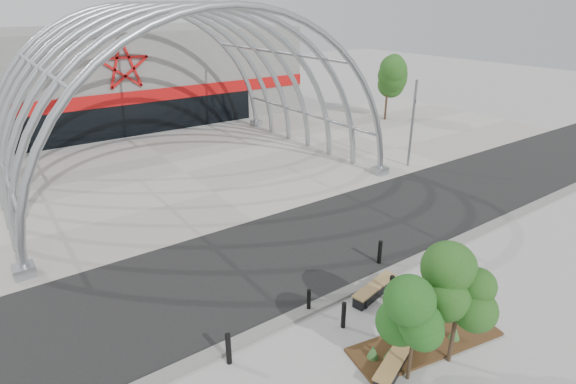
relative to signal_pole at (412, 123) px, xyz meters
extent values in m
plane|color=#9F9F9A|center=(-12.67, -8.05, -2.97)|extent=(140.00, 140.00, 0.00)
cube|color=black|center=(-12.67, -4.55, -2.96)|extent=(140.00, 7.00, 0.02)
cube|color=#A29B93|center=(-12.67, 7.45, -2.95)|extent=(60.00, 17.00, 0.04)
cube|color=slate|center=(-12.67, -8.30, -2.91)|extent=(60.00, 0.50, 0.12)
cube|color=slate|center=(-12.67, 25.45, 1.03)|extent=(34.00, 15.00, 8.00)
cube|color=black|center=(-12.67, 18.00, -1.67)|extent=(22.00, 0.25, 2.60)
cube|color=red|center=(-12.67, 18.00, 0.13)|extent=(34.00, 0.30, 1.00)
torus|color=#989DA3|center=(-12.67, -0.05, -2.97)|extent=(20.36, 0.36, 20.36)
torus|color=#989DA3|center=(-12.67, 2.45, -2.97)|extent=(20.36, 0.36, 20.36)
torus|color=#989DA3|center=(-12.67, 4.95, -2.97)|extent=(20.36, 0.36, 20.36)
torus|color=#989DA3|center=(-12.67, 7.45, -2.97)|extent=(20.36, 0.36, 20.36)
torus|color=#989DA3|center=(-12.67, 9.95, -2.97)|extent=(20.36, 0.36, 20.36)
torus|color=#989DA3|center=(-12.67, 12.45, -2.97)|extent=(20.36, 0.36, 20.36)
torus|color=#989DA3|center=(-12.67, 14.95, -2.97)|extent=(20.36, 0.36, 20.36)
cylinder|color=#989DA3|center=(-3.01, 7.45, -0.38)|extent=(0.20, 15.00, 0.20)
cylinder|color=#989DA3|center=(-5.60, 7.45, 4.10)|extent=(0.20, 15.00, 0.20)
cylinder|color=#989DA3|center=(-12.67, 7.45, 7.03)|extent=(0.20, 15.00, 0.20)
cylinder|color=#989DA3|center=(-19.74, 7.45, 4.10)|extent=(0.20, 15.00, 0.20)
cylinder|color=#989DA3|center=(-22.33, 7.45, -0.38)|extent=(0.20, 15.00, 0.20)
cube|color=#989DA3|center=(-22.67, -0.05, -2.72)|extent=(0.80, 0.80, 0.50)
cube|color=#989DA3|center=(-2.67, -0.05, -2.72)|extent=(0.80, 0.80, 0.50)
cube|color=#989DA3|center=(-2.67, 14.95, -2.72)|extent=(0.80, 0.80, 0.50)
cube|color=#332411|center=(-12.71, -11.75, -2.92)|extent=(5.34, 2.50, 0.10)
cone|color=#3C6D32|center=(-14.30, -11.65, -2.65)|extent=(0.36, 0.36, 0.44)
cone|color=#3C6D32|center=(-12.56, -11.48, -2.65)|extent=(0.36, 0.36, 0.44)
cone|color=#3C6D32|center=(-11.89, -12.21, -2.65)|extent=(0.36, 0.36, 0.44)
cone|color=#3C6D32|center=(-13.22, -11.25, -2.65)|extent=(0.36, 0.36, 0.44)
cone|color=#3C6D32|center=(-10.93, -11.88, -2.65)|extent=(0.36, 0.36, 0.44)
cone|color=#3C6D32|center=(-14.64, -11.29, -2.65)|extent=(0.36, 0.36, 0.44)
cylinder|color=slate|center=(0.00, 0.00, -0.13)|extent=(0.16, 0.16, 5.69)
imported|color=black|center=(0.00, 0.00, 1.12)|extent=(0.27, 0.81, 0.16)
cylinder|color=black|center=(-14.33, -12.41, -2.14)|extent=(0.10, 0.10, 1.66)
ellipsoid|color=#0C4312|center=(-14.33, -12.41, -0.63)|extent=(1.42, 1.42, 1.81)
cylinder|color=#2F2218|center=(-12.76, -12.65, -2.00)|extent=(0.13, 0.13, 1.95)
ellipsoid|color=#1A4114|center=(-12.76, -12.65, -0.23)|extent=(1.61, 1.61, 2.12)
cube|color=black|center=(-14.39, -11.95, -2.78)|extent=(2.23, 1.20, 0.38)
cube|color=black|center=(-15.17, -12.25, -2.75)|extent=(0.30, 0.51, 0.45)
cube|color=black|center=(-13.62, -11.65, -2.75)|extent=(0.30, 0.51, 0.45)
cube|color=brown|center=(-14.39, -11.95, -2.53)|extent=(2.31, 1.30, 0.07)
cube|color=black|center=(-12.24, -8.99, -2.78)|extent=(2.26, 0.86, 0.38)
cube|color=black|center=(-13.05, -9.16, -2.75)|extent=(0.23, 0.50, 0.44)
cube|color=black|center=(-11.43, -8.82, -2.75)|extent=(0.23, 0.50, 0.44)
cube|color=olive|center=(-12.24, -8.99, -2.53)|extent=(2.33, 0.95, 0.07)
cylinder|color=black|center=(-18.27, -8.87, -2.43)|extent=(0.17, 0.17, 1.08)
cylinder|color=black|center=(-14.78, -8.29, -2.53)|extent=(0.14, 0.14, 0.88)
cylinder|color=black|center=(-14.36, -9.64, -2.48)|extent=(0.16, 0.16, 0.97)
cylinder|color=black|center=(-12.05, -9.61, -2.42)|extent=(0.18, 0.18, 1.11)
cylinder|color=black|center=(-10.44, -7.50, -2.45)|extent=(0.17, 0.17, 1.05)
cylinder|color=black|center=(8.33, 9.95, -1.46)|extent=(0.20, 0.20, 3.03)
ellipsoid|color=#1A4714|center=(8.33, 9.95, 1.29)|extent=(2.70, 2.70, 3.30)
camera|label=1|loc=(-22.90, -18.49, 7.10)|focal=28.00mm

